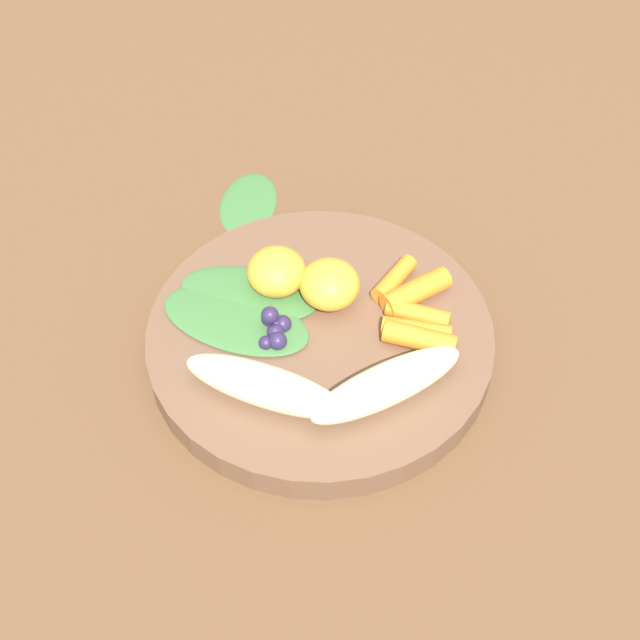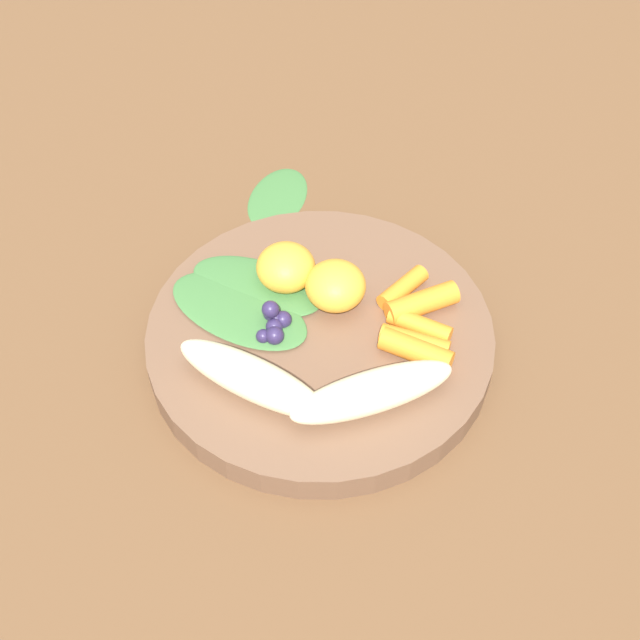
{
  "view_description": "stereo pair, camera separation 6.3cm",
  "coord_description": "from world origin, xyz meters",
  "px_view_note": "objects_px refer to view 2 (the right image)",
  "views": [
    {
      "loc": [
        -0.02,
        -0.41,
        0.52
      ],
      "look_at": [
        0.0,
        0.0,
        0.03
      ],
      "focal_mm": 47.11,
      "sensor_mm": 36.0,
      "label": 1
    },
    {
      "loc": [
        0.04,
        -0.41,
        0.52
      ],
      "look_at": [
        0.0,
        0.0,
        0.03
      ],
      "focal_mm": 47.11,
      "sensor_mm": 36.0,
      "label": 2
    }
  ],
  "objects_px": {
    "banana_peeled_left": "(372,392)",
    "kale_leaf_stray": "(278,196)",
    "bowl": "(320,338)",
    "orange_segment_near": "(286,267)",
    "banana_peeled_right": "(252,378)"
  },
  "relations": [
    {
      "from": "banana_peeled_right",
      "to": "kale_leaf_stray",
      "type": "distance_m",
      "value": 0.24
    },
    {
      "from": "bowl",
      "to": "banana_peeled_right",
      "type": "xyz_separation_m",
      "value": [
        -0.04,
        -0.06,
        0.03
      ]
    },
    {
      "from": "kale_leaf_stray",
      "to": "bowl",
      "type": "bearing_deg",
      "value": -151.61
    },
    {
      "from": "orange_segment_near",
      "to": "kale_leaf_stray",
      "type": "bearing_deg",
      "value": 101.67
    },
    {
      "from": "orange_segment_near",
      "to": "banana_peeled_right",
      "type": "bearing_deg",
      "value": -95.11
    },
    {
      "from": "banana_peeled_left",
      "to": "orange_segment_near",
      "type": "bearing_deg",
      "value": 98.02
    },
    {
      "from": "bowl",
      "to": "orange_segment_near",
      "type": "height_order",
      "value": "orange_segment_near"
    },
    {
      "from": "banana_peeled_left",
      "to": "kale_leaf_stray",
      "type": "bearing_deg",
      "value": 86.89
    },
    {
      "from": "bowl",
      "to": "orange_segment_near",
      "type": "xyz_separation_m",
      "value": [
        -0.03,
        0.04,
        0.03
      ]
    },
    {
      "from": "kale_leaf_stray",
      "to": "banana_peeled_right",
      "type": "bearing_deg",
      "value": -166.3
    },
    {
      "from": "banana_peeled_left",
      "to": "orange_segment_near",
      "type": "distance_m",
      "value": 0.13
    },
    {
      "from": "banana_peeled_left",
      "to": "bowl",
      "type": "bearing_deg",
      "value": 97.28
    },
    {
      "from": "bowl",
      "to": "orange_segment_near",
      "type": "distance_m",
      "value": 0.06
    },
    {
      "from": "bowl",
      "to": "kale_leaf_stray",
      "type": "xyz_separation_m",
      "value": [
        -0.06,
        0.17,
        -0.01
      ]
    },
    {
      "from": "banana_peeled_right",
      "to": "kale_leaf_stray",
      "type": "height_order",
      "value": "banana_peeled_right"
    }
  ]
}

